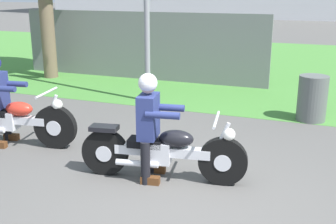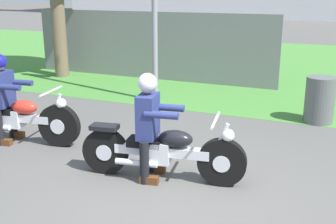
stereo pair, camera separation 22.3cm
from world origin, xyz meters
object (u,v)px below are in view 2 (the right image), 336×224
motorcycle_lead (162,151)px  rider_follow (3,91)px  motorcycle_follow (16,118)px  trash_can (320,100)px  rider_lead (149,118)px

motorcycle_lead → rider_follow: rider_follow is taller
motorcycle_follow → trash_can: size_ratio=2.57×
motorcycle_lead → rider_follow: size_ratio=1.52×
rider_follow → trash_can: bearing=24.4°
rider_lead → rider_follow: size_ratio=0.98×
rider_lead → trash_can: (1.82, 3.37, -0.38)m
motorcycle_lead → trash_can: motorcycle_lead is taller
trash_can → motorcycle_lead: bearing=-116.4°
motorcycle_follow → rider_follow: (-0.17, -0.03, 0.42)m
motorcycle_lead → trash_can: bearing=54.1°
motorcycle_lead → motorcycle_follow: bearing=163.6°
motorcycle_follow → trash_can: motorcycle_follow is taller
motorcycle_lead → trash_can: 3.73m
rider_follow → trash_can: 5.47m
rider_follow → trash_can: rider_follow is taller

